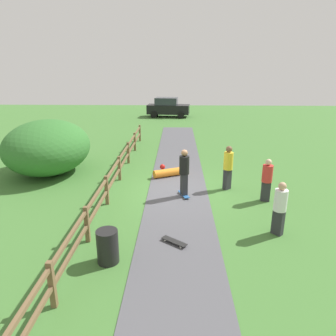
{
  "coord_description": "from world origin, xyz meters",
  "views": [
    {
      "loc": [
        -0.04,
        -11.65,
        4.82
      ],
      "look_at": [
        -0.4,
        0.01,
        1.0
      ],
      "focal_mm": 32.99,
      "sensor_mm": 36.0,
      "label": 1
    }
  ],
  "objects_px": {
    "bush_large": "(48,147)",
    "skater_fallen": "(169,172)",
    "parked_car_black": "(168,107)",
    "skateboard_loose": "(174,241)",
    "bystander_red": "(267,178)",
    "trash_bin": "(108,246)",
    "bystander_white": "(280,206)",
    "skater_riding": "(184,171)",
    "bystander_yellow": "(228,166)"
  },
  "relations": [
    {
      "from": "trash_bin",
      "to": "skater_fallen",
      "type": "relative_size",
      "value": 0.57
    },
    {
      "from": "skateboard_loose",
      "to": "bystander_red",
      "type": "height_order",
      "value": "bystander_red"
    },
    {
      "from": "trash_bin",
      "to": "bystander_white",
      "type": "relative_size",
      "value": 0.54
    },
    {
      "from": "bystander_white",
      "to": "skater_riding",
      "type": "bearing_deg",
      "value": 135.01
    },
    {
      "from": "trash_bin",
      "to": "skateboard_loose",
      "type": "bearing_deg",
      "value": 27.56
    },
    {
      "from": "skater_riding",
      "to": "parked_car_black",
      "type": "height_order",
      "value": "parked_car_black"
    },
    {
      "from": "bystander_white",
      "to": "skater_fallen",
      "type": "bearing_deg",
      "value": 123.46
    },
    {
      "from": "bystander_yellow",
      "to": "trash_bin",
      "type": "bearing_deg",
      "value": -126.58
    },
    {
      "from": "skater_riding",
      "to": "skater_fallen",
      "type": "height_order",
      "value": "skater_riding"
    },
    {
      "from": "bystander_red",
      "to": "parked_car_black",
      "type": "xyz_separation_m",
      "value": [
        -4.32,
        20.73,
        0.06
      ]
    },
    {
      "from": "bush_large",
      "to": "skater_fallen",
      "type": "bearing_deg",
      "value": -3.26
    },
    {
      "from": "skater_fallen",
      "to": "bystander_red",
      "type": "xyz_separation_m",
      "value": [
        3.69,
        -2.69,
        0.7
      ]
    },
    {
      "from": "skateboard_loose",
      "to": "skater_riding",
      "type": "bearing_deg",
      "value": 84.42
    },
    {
      "from": "trash_bin",
      "to": "parked_car_black",
      "type": "xyz_separation_m",
      "value": [
        0.78,
        24.74,
        0.51
      ]
    },
    {
      "from": "skater_riding",
      "to": "skateboard_loose",
      "type": "height_order",
      "value": "skater_riding"
    },
    {
      "from": "skater_riding",
      "to": "bystander_white",
      "type": "relative_size",
      "value": 1.12
    },
    {
      "from": "parked_car_black",
      "to": "trash_bin",
      "type": "bearing_deg",
      "value": -91.8
    },
    {
      "from": "trash_bin",
      "to": "bystander_white",
      "type": "bearing_deg",
      "value": 17.95
    },
    {
      "from": "bystander_yellow",
      "to": "parked_car_black",
      "type": "distance_m",
      "value": 19.81
    },
    {
      "from": "skater_riding",
      "to": "parked_car_black",
      "type": "bearing_deg",
      "value": 93.52
    },
    {
      "from": "trash_bin",
      "to": "skater_riding",
      "type": "height_order",
      "value": "skater_riding"
    },
    {
      "from": "bush_large",
      "to": "skater_riding",
      "type": "bearing_deg",
      "value": -23.01
    },
    {
      "from": "skateboard_loose",
      "to": "bystander_red",
      "type": "relative_size",
      "value": 0.46
    },
    {
      "from": "bush_large",
      "to": "parked_car_black",
      "type": "xyz_separation_m",
      "value": [
        5.09,
        17.71,
        -0.3
      ]
    },
    {
      "from": "bush_large",
      "to": "bystander_red",
      "type": "bearing_deg",
      "value": -17.77
    },
    {
      "from": "skater_riding",
      "to": "skateboard_loose",
      "type": "distance_m",
      "value": 3.6
    },
    {
      "from": "bush_large",
      "to": "parked_car_black",
      "type": "relative_size",
      "value": 1.06
    },
    {
      "from": "skater_riding",
      "to": "bystander_red",
      "type": "height_order",
      "value": "skater_riding"
    },
    {
      "from": "bush_large",
      "to": "trash_bin",
      "type": "height_order",
      "value": "bush_large"
    },
    {
      "from": "skateboard_loose",
      "to": "parked_car_black",
      "type": "xyz_separation_m",
      "value": [
        -0.92,
        23.85,
        0.87
      ]
    },
    {
      "from": "trash_bin",
      "to": "bystander_red",
      "type": "relative_size",
      "value": 0.55
    },
    {
      "from": "bush_large",
      "to": "skater_riding",
      "type": "xyz_separation_m",
      "value": [
        6.35,
        -2.7,
        -0.19
      ]
    },
    {
      "from": "parked_car_black",
      "to": "skater_riding",
      "type": "bearing_deg",
      "value": -86.48
    },
    {
      "from": "trash_bin",
      "to": "bystander_yellow",
      "type": "bearing_deg",
      "value": 53.42
    },
    {
      "from": "bush_large",
      "to": "bystander_yellow",
      "type": "relative_size",
      "value": 2.51
    },
    {
      "from": "skater_riding",
      "to": "parked_car_black",
      "type": "relative_size",
      "value": 0.43
    },
    {
      "from": "skateboard_loose",
      "to": "bystander_red",
      "type": "xyz_separation_m",
      "value": [
        3.4,
        3.12,
        0.81
      ]
    },
    {
      "from": "skater_riding",
      "to": "bystander_red",
      "type": "relative_size",
      "value": 1.14
    },
    {
      "from": "trash_bin",
      "to": "bystander_red",
      "type": "bearing_deg",
      "value": 38.21
    },
    {
      "from": "skateboard_loose",
      "to": "parked_car_black",
      "type": "bearing_deg",
      "value": 92.21
    },
    {
      "from": "trash_bin",
      "to": "parked_car_black",
      "type": "height_order",
      "value": "parked_car_black"
    },
    {
      "from": "skateboard_loose",
      "to": "skater_fallen",
      "type": "bearing_deg",
      "value": 92.85
    },
    {
      "from": "bystander_white",
      "to": "skateboard_loose",
      "type": "bearing_deg",
      "value": -167.83
    },
    {
      "from": "skater_riding",
      "to": "skater_fallen",
      "type": "distance_m",
      "value": 2.6
    },
    {
      "from": "skater_fallen",
      "to": "bystander_white",
      "type": "bearing_deg",
      "value": -56.54
    },
    {
      "from": "bush_large",
      "to": "skateboard_loose",
      "type": "xyz_separation_m",
      "value": [
        6.01,
        -6.14,
        -1.17
      ]
    },
    {
      "from": "skater_riding",
      "to": "bystander_yellow",
      "type": "distance_m",
      "value": 1.98
    },
    {
      "from": "bystander_yellow",
      "to": "skater_riding",
      "type": "bearing_deg",
      "value": -155.06
    },
    {
      "from": "trash_bin",
      "to": "skater_riding",
      "type": "xyz_separation_m",
      "value": [
        2.03,
        4.33,
        0.62
      ]
    },
    {
      "from": "bystander_yellow",
      "to": "bush_large",
      "type": "bearing_deg",
      "value": 167.13
    }
  ]
}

